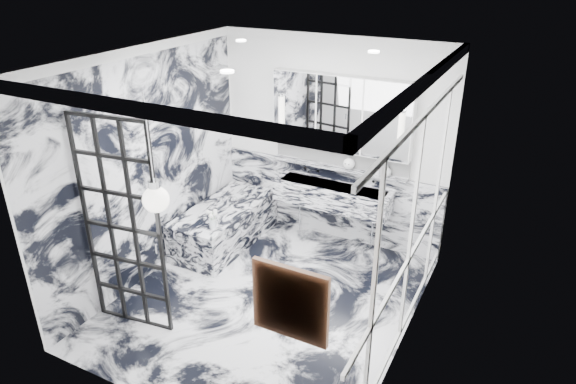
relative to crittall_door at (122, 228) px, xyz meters
The scene contains 25 objects.
floor 1.89m from the crittall_door, 42.00° to the left, with size 3.60×3.60×0.00m, color silver.
ceiling 2.21m from the crittall_door, 42.00° to the left, with size 3.60×3.60×0.00m, color white.
wall_back 3.01m from the crittall_door, 68.44° to the left, with size 3.60×3.60×0.00m, color white.
wall_front 1.39m from the crittall_door, 36.15° to the right, with size 3.60×3.60×0.00m, color white.
wall_left 1.14m from the crittall_door, 116.54° to the left, with size 3.60×3.60×0.00m, color white.
wall_right 2.89m from the crittall_door, 20.18° to the left, with size 3.60×3.60×0.00m, color white.
marble_clad_back 3.05m from the crittall_door, 68.27° to the left, with size 3.18×0.05×1.05m, color silver.
marble_clad_left 1.12m from the crittall_door, 115.85° to the left, with size 0.02×3.56×2.68m, color silver.
panel_molding 2.86m from the crittall_door, 20.32° to the left, with size 0.03×3.40×2.30m, color white.
soap_bottle_a 3.30m from the crittall_door, 54.90° to the left, with size 0.07×0.07×0.18m, color #8C5919.
soap_bottle_b 3.25m from the crittall_door, 56.18° to the left, with size 0.07×0.08×0.17m, color #4C4C51.
soap_bottle_c 3.32m from the crittall_door, 54.58° to the left, with size 0.12×0.12×0.16m, color silver.
face_pot 3.05m from the crittall_door, 62.50° to the left, with size 0.16×0.16×0.16m, color white.
amber_bottle 3.21m from the crittall_door, 57.38° to the left, with size 0.04×0.04×0.10m, color #8C5919.
flower_vase 1.46m from the crittall_door, 84.45° to the left, with size 0.08×0.08×0.12m, color silver.
crittall_door is the anchor object (origin of this frame).
artwork 2.46m from the crittall_door, 18.40° to the right, with size 0.46×0.04×0.46m, color #CA5714.
pendant_light 1.18m from the crittall_door, 24.57° to the right, with size 0.22×0.22×0.22m, color white.
trough_sink 2.87m from the crittall_door, 63.81° to the left, with size 1.60×0.45×0.30m, color silver.
ledge 2.99m from the crittall_door, 65.21° to the left, with size 1.90×0.14×0.04m, color silver.
subway_tile 3.05m from the crittall_door, 65.69° to the left, with size 1.90×0.03×0.23m, color white.
mirror_cabinet 3.06m from the crittall_door, 65.25° to the left, with size 1.90×0.16×1.00m, color white.
sconce_left 2.73m from the crittall_door, 80.62° to the left, with size 0.07×0.07×0.40m, color white.
sconce_right 3.40m from the crittall_door, 51.68° to the left, with size 0.07×0.07×0.40m, color white.
bathtub 2.09m from the crittall_door, 92.16° to the left, with size 0.75×1.65×0.55m, color silver.
Camera 1 is at (2.48, -4.27, 3.70)m, focal length 32.00 mm.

